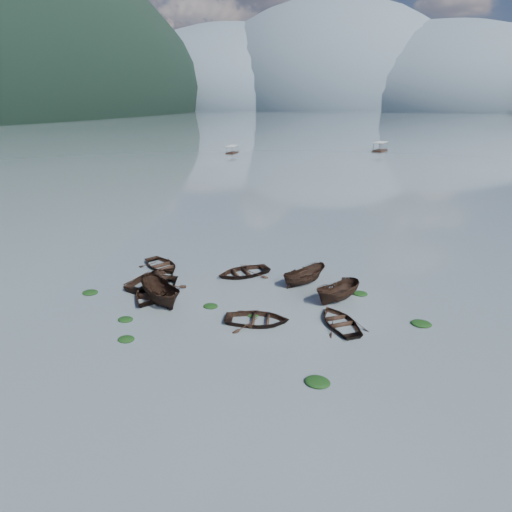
% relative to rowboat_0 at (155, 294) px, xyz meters
% --- Properties ---
extents(ground_plane, '(2400.00, 2400.00, 0.00)m').
position_rel_rowboat_0_xyz_m(ground_plane, '(6.63, -7.55, 0.00)').
color(ground_plane, '#515E66').
extents(haze_mtn_a, '(520.00, 520.00, 280.00)m').
position_rel_rowboat_0_xyz_m(haze_mtn_a, '(-253.37, 892.45, 0.00)').
color(haze_mtn_a, '#475666').
rests_on(haze_mtn_a, ground).
extents(haze_mtn_b, '(520.00, 520.00, 340.00)m').
position_rel_rowboat_0_xyz_m(haze_mtn_b, '(-53.37, 892.45, 0.00)').
color(haze_mtn_b, '#475666').
rests_on(haze_mtn_b, ground).
extents(haze_mtn_c, '(520.00, 520.00, 260.00)m').
position_rel_rowboat_0_xyz_m(haze_mtn_c, '(146.63, 892.45, 0.00)').
color(haze_mtn_c, '#475666').
rests_on(haze_mtn_c, ground).
extents(rowboat_0, '(3.68, 5.14, 1.06)m').
position_rel_rowboat_0_xyz_m(rowboat_0, '(0.00, 0.00, 0.00)').
color(rowboat_0, black).
rests_on(rowboat_0, ground).
extents(rowboat_1, '(4.95, 5.86, 1.03)m').
position_rel_rowboat_0_xyz_m(rowboat_1, '(-1.01, 1.93, 0.00)').
color(rowboat_1, black).
rests_on(rowboat_1, ground).
extents(rowboat_2, '(4.79, 4.40, 1.83)m').
position_rel_rowboat_0_xyz_m(rowboat_2, '(1.08, -1.05, 0.00)').
color(rowboat_2, black).
rests_on(rowboat_2, ground).
extents(rowboat_3, '(4.34, 4.75, 0.80)m').
position_rel_rowboat_0_xyz_m(rowboat_3, '(13.53, -1.11, 0.00)').
color(rowboat_3, black).
rests_on(rowboat_3, ground).
extents(rowboat_4, '(4.59, 3.60, 0.86)m').
position_rel_rowboat_0_xyz_m(rowboat_4, '(8.33, -2.17, 0.00)').
color(rowboat_4, black).
rests_on(rowboat_4, ground).
extents(rowboat_5, '(3.77, 4.18, 1.59)m').
position_rel_rowboat_0_xyz_m(rowboat_5, '(13.21, 2.21, 0.00)').
color(rowboat_5, black).
rests_on(rowboat_5, ground).
extents(rowboat_6, '(5.22, 4.97, 0.88)m').
position_rel_rowboat_0_xyz_m(rowboat_6, '(-1.82, 4.83, 0.00)').
color(rowboat_6, black).
rests_on(rowboat_6, ground).
extents(rowboat_7, '(5.44, 5.25, 0.92)m').
position_rel_rowboat_0_xyz_m(rowboat_7, '(5.41, 5.05, 0.00)').
color(rowboat_7, black).
rests_on(rowboat_7, ground).
extents(rowboat_8, '(3.79, 4.02, 1.55)m').
position_rel_rowboat_0_xyz_m(rowboat_8, '(10.49, 4.54, 0.00)').
color(rowboat_8, black).
rests_on(rowboat_8, ground).
extents(weed_clump_0, '(1.03, 0.84, 0.22)m').
position_rel_rowboat_0_xyz_m(weed_clump_0, '(1.16, -5.97, 0.00)').
color(weed_clump_0, black).
rests_on(weed_clump_0, ground).
extents(weed_clump_1, '(1.01, 0.81, 0.22)m').
position_rel_rowboat_0_xyz_m(weed_clump_1, '(-0.12, -3.89, 0.00)').
color(weed_clump_1, black).
rests_on(weed_clump_1, ground).
extents(weed_clump_2, '(1.31, 1.05, 0.28)m').
position_rel_rowboat_0_xyz_m(weed_clump_2, '(12.69, -7.24, 0.00)').
color(weed_clump_2, black).
rests_on(weed_clump_2, ground).
extents(weed_clump_3, '(0.79, 0.67, 0.18)m').
position_rel_rowboat_0_xyz_m(weed_clump_3, '(7.83, -1.35, 0.00)').
color(weed_clump_3, black).
rests_on(weed_clump_3, ground).
extents(weed_clump_4, '(1.29, 1.03, 0.27)m').
position_rel_rowboat_0_xyz_m(weed_clump_4, '(18.59, 0.09, 0.00)').
color(weed_clump_4, black).
rests_on(weed_clump_4, ground).
extents(weed_clump_5, '(1.19, 0.96, 0.25)m').
position_rel_rowboat_0_xyz_m(weed_clump_5, '(-4.79, -0.96, 0.00)').
color(weed_clump_5, black).
rests_on(weed_clump_5, ground).
extents(weed_clump_6, '(1.03, 0.86, 0.22)m').
position_rel_rowboat_0_xyz_m(weed_clump_6, '(4.66, -0.83, 0.00)').
color(weed_clump_6, black).
rests_on(weed_clump_6, ground).
extents(weed_clump_7, '(1.12, 0.90, 0.24)m').
position_rel_rowboat_0_xyz_m(weed_clump_7, '(14.78, 3.63, 0.00)').
color(weed_clump_7, black).
rests_on(weed_clump_7, ground).
extents(pontoon_left, '(2.43, 5.27, 1.98)m').
position_rel_rowboat_0_xyz_m(pontoon_left, '(-20.38, 86.92, 0.00)').
color(pontoon_left, black).
rests_on(pontoon_left, ground).
extents(pontoon_centre, '(4.80, 7.09, 2.51)m').
position_rel_rowboat_0_xyz_m(pontoon_centre, '(20.51, 102.19, 0.00)').
color(pontoon_centre, black).
rests_on(pontoon_centre, ground).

